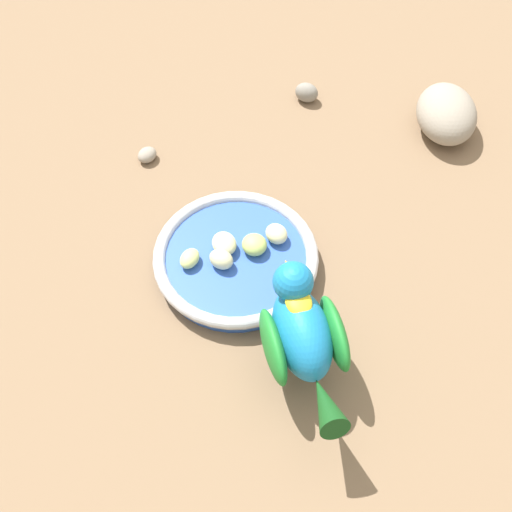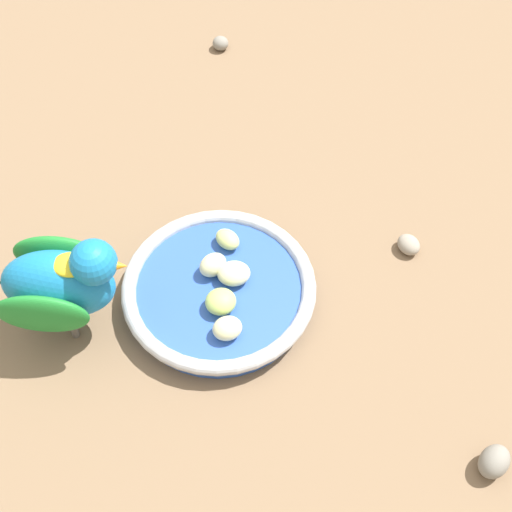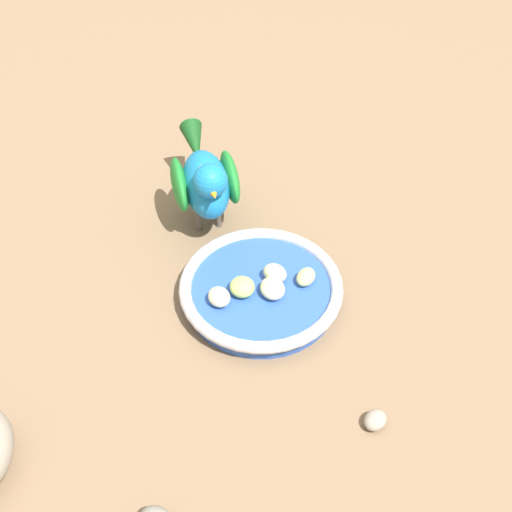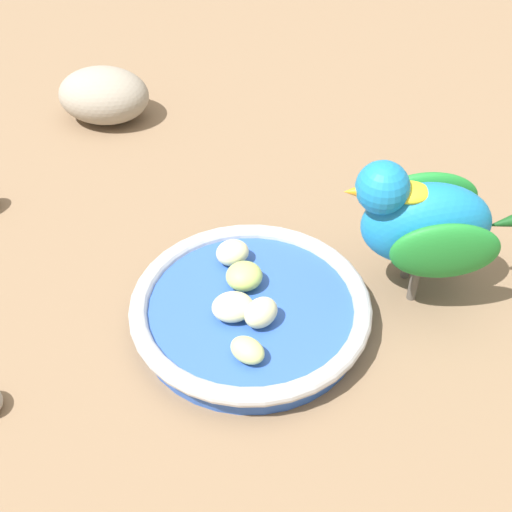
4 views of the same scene
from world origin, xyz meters
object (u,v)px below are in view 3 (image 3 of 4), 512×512
(feeding_bowl, at_px, (261,290))
(apple_piece_0, at_px, (272,288))
(apple_piece_3, at_px, (306,279))
(parrot, at_px, (205,180))
(apple_piece_1, at_px, (244,287))
(pebble_0, at_px, (375,420))
(apple_piece_4, at_px, (219,297))
(apple_piece_2, at_px, (275,271))

(feeding_bowl, distance_m, apple_piece_0, 0.02)
(apple_piece_3, xyz_separation_m, parrot, (0.13, -0.11, 0.04))
(apple_piece_1, distance_m, parrot, 0.15)
(apple_piece_0, bearing_deg, apple_piece_3, -151.67)
(apple_piece_3, relative_size, pebble_0, 1.06)
(feeding_bowl, xyz_separation_m, apple_piece_4, (0.04, 0.03, 0.02))
(feeding_bowl, relative_size, apple_piece_3, 6.90)
(feeding_bowl, relative_size, apple_piece_0, 5.88)
(apple_piece_4, bearing_deg, apple_piece_1, -147.14)
(apple_piece_1, distance_m, pebble_0, 0.21)
(feeding_bowl, relative_size, apple_piece_2, 6.65)
(apple_piece_2, distance_m, parrot, 0.15)
(apple_piece_2, height_order, pebble_0, apple_piece_2)
(apple_piece_0, xyz_separation_m, apple_piece_2, (-0.00, -0.03, 0.00))
(apple_piece_1, height_order, pebble_0, apple_piece_1)
(apple_piece_0, relative_size, pebble_0, 1.24)
(apple_piece_0, bearing_deg, apple_piece_1, 2.19)
(parrot, bearing_deg, apple_piece_0, 16.66)
(feeding_bowl, bearing_deg, pebble_0, 129.35)
(apple_piece_3, bearing_deg, apple_piece_0, 28.33)
(apple_piece_1, distance_m, apple_piece_2, 0.04)
(apple_piece_0, distance_m, apple_piece_4, 0.06)
(apple_piece_0, distance_m, apple_piece_1, 0.03)
(apple_piece_4, bearing_deg, parrot, -76.95)
(apple_piece_3, bearing_deg, apple_piece_1, 17.07)
(apple_piece_3, xyz_separation_m, pebble_0, (-0.08, 0.17, -0.02))
(apple_piece_2, xyz_separation_m, apple_piece_4, (0.06, 0.05, -0.00))
(apple_piece_0, xyz_separation_m, apple_piece_1, (0.03, 0.00, 0.00))
(apple_piece_3, bearing_deg, parrot, -40.99)
(feeding_bowl, height_order, apple_piece_1, apple_piece_1)
(apple_piece_2, distance_m, apple_piece_4, 0.07)
(apple_piece_1, relative_size, apple_piece_4, 1.07)
(apple_piece_0, height_order, apple_piece_2, apple_piece_2)
(apple_piece_2, distance_m, apple_piece_3, 0.04)
(feeding_bowl, height_order, apple_piece_3, apple_piece_3)
(apple_piece_0, relative_size, parrot, 0.18)
(apple_piece_2, height_order, apple_piece_3, apple_piece_2)
(feeding_bowl, distance_m, apple_piece_1, 0.03)
(feeding_bowl, distance_m, apple_piece_2, 0.03)
(apple_piece_1, height_order, apple_piece_3, apple_piece_1)
(apple_piece_1, bearing_deg, apple_piece_4, 32.86)
(apple_piece_1, relative_size, parrot, 0.17)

